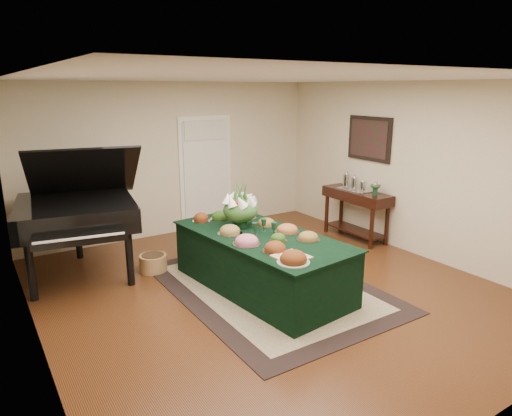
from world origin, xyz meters
TOP-DOWN VIEW (x-y plane):
  - ground at (0.00, 0.00)m, footprint 6.00×6.00m
  - area_rug at (0.05, 0.05)m, footprint 2.36×3.31m
  - kitchen_doorway at (0.60, 2.97)m, footprint 1.05×0.07m
  - buffet_table at (-0.07, 0.07)m, footprint 1.45×2.63m
  - food_platters at (-0.11, 0.12)m, footprint 1.06×2.41m
  - cutting_board at (-0.24, -0.78)m, footprint 0.38×0.38m
  - green_goblets at (-0.03, 0.06)m, footprint 0.29×0.28m
  - floral_centerpiece at (-0.10, 0.53)m, footprint 0.49×0.49m
  - grand_piano at (-1.95, 1.85)m, footprint 1.88×2.04m
  - wicker_basket at (-1.06, 1.42)m, footprint 0.39×0.39m
  - mahogany_sideboard at (2.50, 0.94)m, footprint 0.45×1.31m
  - tea_service at (2.50, 1.03)m, footprint 0.34×0.58m
  - pink_bouquet at (2.50, 0.53)m, footprint 0.19×0.19m
  - wall_painting at (2.72, 0.94)m, footprint 0.05×0.95m

SIDE VIEW (x-z plane):
  - ground at x=0.00m, z-range 0.00..0.00m
  - area_rug at x=0.05m, z-range 0.00..0.01m
  - wicker_basket at x=-1.06m, z-range 0.00..0.25m
  - buffet_table at x=-0.07m, z-range 0.00..0.76m
  - mahogany_sideboard at x=2.50m, z-range 0.24..1.10m
  - cutting_board at x=-0.24m, z-range 0.74..0.84m
  - food_platters at x=-0.11m, z-range 0.73..0.87m
  - green_goblets at x=-0.03m, z-range 0.75..0.93m
  - grand_piano at x=-1.95m, z-range 0.01..1.87m
  - tea_service at x=2.50m, z-range 0.83..1.13m
  - pink_bouquet at x=2.50m, z-range 0.90..1.14m
  - kitchen_doorway at x=0.60m, z-range -0.03..2.07m
  - floral_centerpiece at x=-0.10m, z-range 0.80..1.29m
  - wall_painting at x=2.72m, z-range 1.38..2.12m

